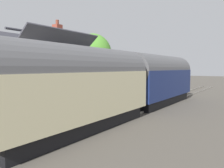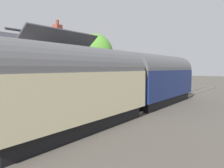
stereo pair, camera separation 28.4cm
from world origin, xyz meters
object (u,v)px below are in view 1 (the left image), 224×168
(bench_by_lamp, at_px, (148,83))
(planter_bench_right, at_px, (100,89))
(bench_near_building, at_px, (135,85))
(station_building, at_px, (48,77))
(tree_far_left, at_px, (93,54))
(tree_mid_background, at_px, (17,62))
(tree_far_right, at_px, (88,56))
(train, at_px, (130,82))
(bench_mid_platform, at_px, (126,86))
(planter_by_door, at_px, (127,85))
(planter_edge_near, at_px, (130,87))
(bench_platform_end, at_px, (107,88))
(tree_distant, at_px, (54,52))

(bench_by_lamp, relative_size, planter_bench_right, 1.94)
(bench_near_building, bearing_deg, planter_bench_right, 170.40)
(station_building, distance_m, tree_far_left, 15.83)
(bench_by_lamp, distance_m, tree_mid_background, 15.96)
(tree_far_left, relative_size, tree_far_right, 1.14)
(tree_far_left, distance_m, tree_far_right, 3.35)
(tree_far_right, relative_size, tree_mid_background, 1.33)
(tree_far_right, xyz_separation_m, tree_mid_background, (-11.10, 1.78, -1.03))
(train, height_order, planter_bench_right, train)
(train, xyz_separation_m, tree_mid_background, (2.17, 16.82, 1.72))
(station_building, relative_size, planter_bench_right, 8.71)
(bench_mid_platform, distance_m, planter_by_door, 1.89)
(tree_far_right, distance_m, tree_mid_background, 11.29)
(bench_mid_platform, bearing_deg, tree_far_left, 57.76)
(bench_by_lamp, distance_m, planter_edge_near, 6.30)
(station_building, height_order, tree_far_left, tree_far_left)
(bench_platform_end, relative_size, tree_far_right, 0.20)
(station_building, height_order, bench_near_building, station_building)
(bench_by_lamp, relative_size, bench_near_building, 1.00)
(bench_platform_end, height_order, tree_far_right, tree_far_right)
(bench_mid_platform, bearing_deg, tree_far_right, 56.10)
(tree_far_right, height_order, tree_mid_background, tree_far_right)
(station_building, xyz_separation_m, planter_bench_right, (5.49, -0.62, -1.29))
(train, xyz_separation_m, tree_far_right, (13.27, 15.04, 2.74))
(train, xyz_separation_m, bench_by_lamp, (11.24, 3.94, -0.85))
(bench_mid_platform, xyz_separation_m, tree_far_left, (5.50, 8.73, 3.78))
(train, height_order, bench_by_lamp, train)
(planter_edge_near, bearing_deg, tree_far_right, 55.81)
(bench_mid_platform, height_order, tree_distant, tree_distant)
(tree_far_left, bearing_deg, tree_mid_background, 154.08)
(planter_by_door, distance_m, planter_bench_right, 4.57)
(bench_by_lamp, bearing_deg, train, -160.67)
(planter_by_door, distance_m, tree_distant, 9.76)
(planter_edge_near, bearing_deg, tree_mid_background, 101.61)
(bench_near_building, bearing_deg, tree_mid_background, 114.04)
(planter_edge_near, height_order, tree_mid_background, tree_mid_background)
(bench_mid_platform, relative_size, planter_by_door, 1.74)
(tree_distant, relative_size, tree_far_right, 1.09)
(station_building, xyz_separation_m, bench_mid_platform, (8.40, -1.63, -1.16))
(bench_by_lamp, bearing_deg, planter_edge_near, -170.46)
(planter_by_door, height_order, tree_mid_background, tree_mid_background)
(planter_edge_near, bearing_deg, bench_by_lamp, 9.54)
(planter_by_door, distance_m, tree_far_right, 12.54)
(tree_distant, distance_m, tree_far_right, 8.69)
(train, height_order, bench_platform_end, train)
(planter_edge_near, relative_size, planter_by_door, 1.00)
(train, height_order, planter_edge_near, train)
(planter_by_door, height_order, planter_bench_right, planter_by_door)
(bench_by_lamp, xyz_separation_m, tree_distant, (-6.47, 9.30, 3.72))
(planter_by_door, xyz_separation_m, tree_distant, (-2.56, 8.63, 3.78))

